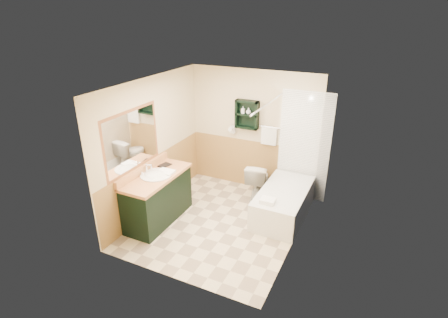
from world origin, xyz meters
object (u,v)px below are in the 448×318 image
bathtub (283,203)px  vanity_book (161,159)px  soap_bottle_b (248,112)px  wall_shelf (247,115)px  toilet (258,180)px  vanity (158,198)px  hair_dryer (233,129)px  soap_bottle_a (243,112)px

bathtub → vanity_book: (-2.08, -0.66, 0.71)m
vanity_book → soap_bottle_b: 1.87m
wall_shelf → toilet: wall_shelf is taller
soap_bottle_b → wall_shelf: bearing=171.2°
vanity → hair_dryer: bearing=71.8°
vanity_book → wall_shelf: bearing=63.3°
hair_dryer → vanity_book: (-0.76, -1.41, -0.23)m
hair_dryer → soap_bottle_b: (0.33, -0.03, 0.41)m
bathtub → soap_bottle_b: bearing=144.1°
vanity → bathtub: (1.92, 1.06, -0.17)m
toilet → vanity_book: vanity_book is taller
hair_dryer → soap_bottle_a: (0.22, -0.03, 0.40)m
wall_shelf → vanity_book: (-1.06, -1.38, -0.58)m
hair_dryer → bathtub: size_ratio=0.16×
soap_bottle_a → soap_bottle_b: soap_bottle_b is taller
wall_shelf → soap_bottle_b: 0.07m
wall_shelf → hair_dryer: wall_shelf is taller
wall_shelf → bathtub: 1.80m
soap_bottle_a → soap_bottle_b: bearing=0.0°
wall_shelf → vanity: size_ratio=0.40×
hair_dryer → vanity_book: hair_dryer is taller
bathtub → soap_bottle_a: (-1.10, 0.72, 1.34)m
vanity → vanity_book: vanity_book is taller
bathtub → soap_bottle_b: soap_bottle_b is taller
hair_dryer → toilet: 1.12m
hair_dryer → bathtub: bearing=-29.5°
wall_shelf → soap_bottle_b: bearing=-8.8°
vanity → wall_shelf: bearing=63.3°
toilet → vanity_book: (-1.43, -1.12, 0.62)m
vanity_book → bathtub: bearing=28.4°
wall_shelf → vanity: (-0.89, -1.78, -1.12)m
vanity → soap_bottle_a: size_ratio=9.77×
bathtub → soap_bottle_b: (-0.99, 0.72, 1.35)m
toilet → soap_bottle_b: 1.33m
wall_shelf → soap_bottle_a: 0.09m
wall_shelf → vanity_book: size_ratio=2.55×
toilet → vanity_book: size_ratio=3.36×
bathtub → soap_bottle_b: 1.83m
vanity → bathtub: bearing=28.8°
vanity_book → hair_dryer: bearing=72.4°
bathtub → hair_dryer: bearing=150.5°
vanity → vanity_book: (-0.17, 0.40, 0.54)m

